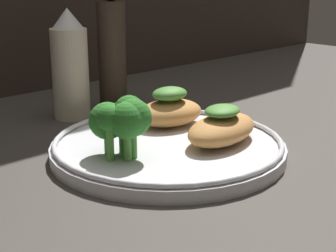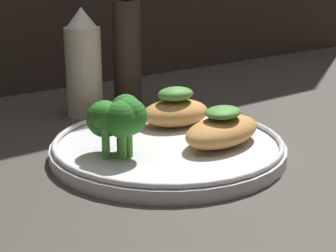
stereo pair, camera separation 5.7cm
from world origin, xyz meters
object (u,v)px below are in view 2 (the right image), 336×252
Objects in this scene: pepper_grinder at (127,51)px; plate at (168,146)px; sauce_bottle at (84,65)px; broccoli_bunch at (118,118)px.

plate is at bearing -111.64° from pepper_grinder.
sauce_bottle is (0.69, 20.22, 6.29)cm from plate.
plate is at bearing -0.32° from broccoli_bunch.
pepper_grinder is (14.49, 20.18, 3.06)cm from broccoli_bunch.
broccoli_bunch is at bearing -125.68° from pepper_grinder.
broccoli_bunch is at bearing -109.54° from sauce_bottle.
broccoli_bunch is 25.03cm from pepper_grinder.
pepper_grinder is at bearing 54.32° from broccoli_bunch.
plate is 23.01cm from pepper_grinder.
broccoli_bunch is 21.49cm from sauce_bottle.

